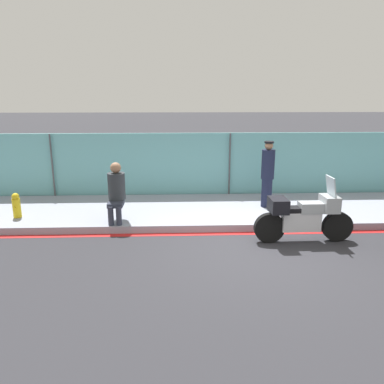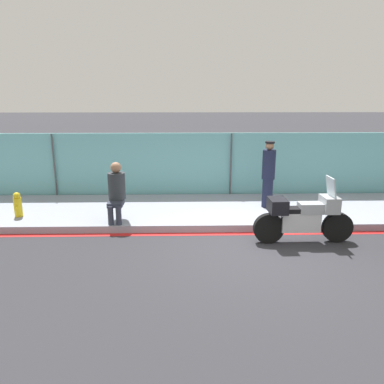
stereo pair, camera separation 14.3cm
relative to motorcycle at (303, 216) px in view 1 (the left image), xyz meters
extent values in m
plane|color=#2D2D33|center=(-1.14, -0.34, -0.58)|extent=(120.00, 120.00, 0.00)
cube|color=#8E93A3|center=(-1.14, 2.02, -0.49)|extent=(38.80, 2.81, 0.17)
cube|color=red|center=(-1.14, 0.52, -0.58)|extent=(38.80, 0.18, 0.01)
cube|color=#6BB2B7|center=(-1.14, 3.51, 0.42)|extent=(36.86, 0.08, 2.01)
cylinder|color=#4C4C51|center=(-6.36, 3.41, 0.42)|extent=(0.05, 0.05, 2.01)
cylinder|color=#4C4C51|center=(-1.14, 3.41, 0.42)|extent=(0.05, 0.05, 2.01)
cylinder|color=black|center=(0.77, 0.02, -0.25)|extent=(0.66, 0.15, 0.66)
cylinder|color=black|center=(-0.73, -0.02, -0.25)|extent=(0.66, 0.15, 0.66)
cube|color=silver|center=(-0.06, 0.00, -0.11)|extent=(0.83, 0.30, 0.42)
cube|color=#999EA3|center=(0.15, 0.00, 0.19)|extent=(0.53, 0.32, 0.22)
cube|color=black|center=(-0.15, 0.00, 0.15)|extent=(0.61, 0.29, 0.10)
cube|color=#999EA3|center=(0.54, 0.01, 0.27)|extent=(0.33, 0.48, 0.34)
cube|color=silver|center=(0.54, 0.01, 0.65)|extent=(0.11, 0.42, 0.42)
cube|color=black|center=(-0.57, -0.01, 0.25)|extent=(0.37, 0.51, 0.30)
cylinder|color=#191E38|center=(-0.31, 2.06, -0.02)|extent=(0.28, 0.28, 0.77)
cylinder|color=#191E38|center=(-0.31, 2.06, 0.75)|extent=(0.34, 0.34, 0.77)
sphere|color=#A37556|center=(-0.31, 2.06, 1.24)|extent=(0.21, 0.21, 0.21)
cylinder|color=black|center=(-0.31, 2.06, 1.33)|extent=(0.24, 0.24, 0.05)
cylinder|color=#2D3342|center=(-4.24, 0.72, -0.18)|extent=(0.13, 0.13, 0.45)
cylinder|color=#2D3342|center=(-4.06, 0.72, -0.18)|extent=(0.13, 0.13, 0.45)
cube|color=#2D3342|center=(-4.15, 0.95, 0.04)|extent=(0.35, 0.45, 0.10)
cylinder|color=#2D3338|center=(-4.15, 1.17, 0.41)|extent=(0.41, 0.41, 0.64)
sphere|color=#A37556|center=(-4.15, 1.17, 0.86)|extent=(0.25, 0.25, 0.25)
cylinder|color=gold|center=(-6.64, 1.40, -0.17)|extent=(0.19, 0.19, 0.48)
sphere|color=gold|center=(-6.64, 1.40, 0.12)|extent=(0.17, 0.17, 0.17)
cylinder|color=gold|center=(-6.64, 1.29, -0.14)|extent=(0.07, 0.08, 0.07)
camera|label=1|loc=(-2.69, -7.53, 2.54)|focal=35.00mm
camera|label=2|loc=(-2.55, -7.53, 2.54)|focal=35.00mm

